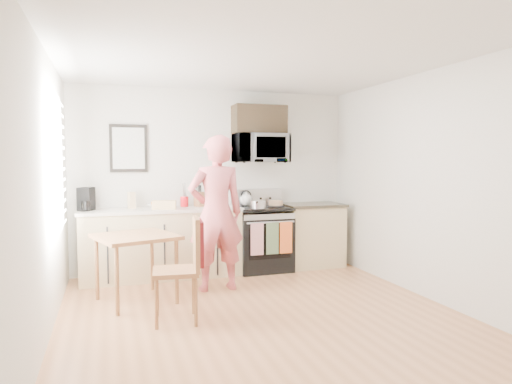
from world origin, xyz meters
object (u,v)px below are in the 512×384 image
object	(u,v)px
microwave	(260,148)
cake	(276,204)
chair	(190,254)
range	(262,240)
person	(216,213)
dining_table	(136,243)

from	to	relation	value
microwave	cake	xyz separation A→B (m)	(0.19, -0.15, -0.80)
chair	cake	world-z (taller)	chair
range	person	size ratio (longest dim) A/B	0.61
person	chair	distance (m)	1.13
range	chair	size ratio (longest dim) A/B	1.13
cake	chair	bearing A→B (deg)	-131.90
person	chair	xyz separation A→B (m)	(-0.49, -0.98, -0.28)
person	dining_table	xyz separation A→B (m)	(-0.96, -0.19, -0.27)
range	cake	distance (m)	0.56
microwave	cake	size ratio (longest dim) A/B	3.03
microwave	chair	size ratio (longest dim) A/B	0.74
microwave	cake	world-z (taller)	microwave
range	dining_table	xyz separation A→B (m)	(-1.83, -0.98, 0.23)
chair	person	bearing A→B (deg)	70.14
range	chair	xyz separation A→B (m)	(-1.35, -1.76, 0.23)
range	microwave	size ratio (longest dim) A/B	1.53
dining_table	person	bearing A→B (deg)	11.40
person	dining_table	bearing A→B (deg)	8.77
microwave	dining_table	world-z (taller)	microwave
chair	cake	size ratio (longest dim) A/B	4.11
microwave	range	bearing A→B (deg)	-89.94
dining_table	chair	world-z (taller)	chair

